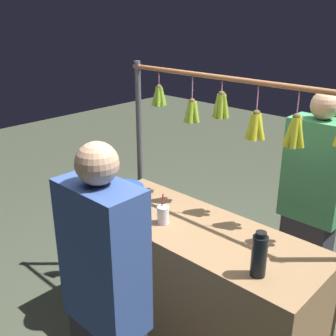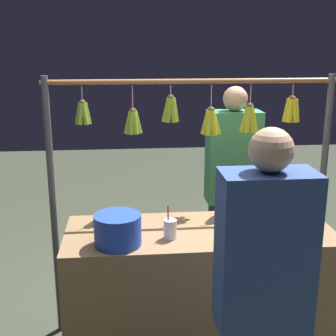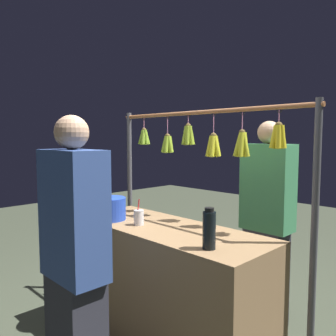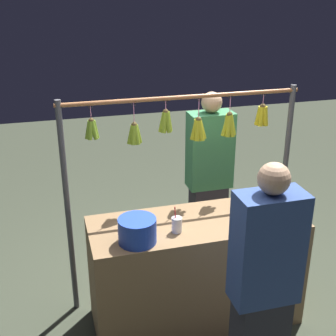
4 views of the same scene
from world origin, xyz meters
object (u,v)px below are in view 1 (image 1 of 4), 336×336
at_px(water_bottle, 259,255).
at_px(blue_bucket, 124,199).
at_px(vendor_person, 310,213).
at_px(customer_person, 107,314).
at_px(drink_cup, 163,215).

bearing_deg(water_bottle, blue_bucket, -0.23).
bearing_deg(vendor_person, water_bottle, 99.35).
distance_m(blue_bucket, vendor_person, 1.26).
relative_size(vendor_person, customer_person, 1.01).
bearing_deg(customer_person, drink_cup, -65.50).
xyz_separation_m(water_bottle, customer_person, (0.39, 0.64, -0.18)).
relative_size(blue_bucket, drink_cup, 1.35).
xyz_separation_m(water_bottle, vendor_person, (0.15, -0.92, -0.18)).
bearing_deg(blue_bucket, drink_cup, -168.94).
xyz_separation_m(drink_cup, vendor_person, (-0.56, -0.86, -0.12)).
height_order(blue_bucket, customer_person, customer_person).
distance_m(vendor_person, customer_person, 1.58).
height_order(water_bottle, vendor_person, vendor_person).
relative_size(water_bottle, blue_bucket, 0.94).
relative_size(blue_bucket, vendor_person, 0.16).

